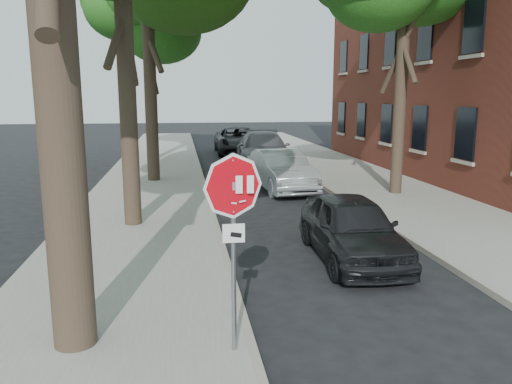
{
  "coord_description": "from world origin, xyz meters",
  "views": [
    {
      "loc": [
        -1.33,
        -6.03,
        3.41
      ],
      "look_at": [
        -0.27,
        0.92,
        2.05
      ],
      "focal_mm": 35.0,
      "sensor_mm": 36.0,
      "label": 1
    }
  ],
  "objects_px": {
    "car_b": "(281,171)",
    "car_c": "(263,150)",
    "stop_sign": "(233,215)",
    "car_a": "(352,228)",
    "car_d": "(238,141)",
    "tree_far": "(149,20)"
  },
  "relations": [
    {
      "from": "stop_sign",
      "to": "car_a",
      "type": "xyz_separation_m",
      "value": [
        2.9,
        3.72,
        -1.27
      ]
    },
    {
      "from": "car_a",
      "to": "car_d",
      "type": "height_order",
      "value": "car_d"
    },
    {
      "from": "stop_sign",
      "to": "car_a",
      "type": "relative_size",
      "value": 0.65
    },
    {
      "from": "car_b",
      "to": "car_c",
      "type": "distance_m",
      "value": 5.83
    },
    {
      "from": "car_c",
      "to": "stop_sign",
      "type": "bearing_deg",
      "value": -96.87
    },
    {
      "from": "stop_sign",
      "to": "car_d",
      "type": "relative_size",
      "value": 0.46
    },
    {
      "from": "stop_sign",
      "to": "car_a",
      "type": "distance_m",
      "value": 4.89
    },
    {
      "from": "tree_far",
      "to": "car_d",
      "type": "height_order",
      "value": "tree_far"
    },
    {
      "from": "stop_sign",
      "to": "tree_far",
      "type": "distance_m",
      "value": 21.88
    },
    {
      "from": "stop_sign",
      "to": "car_d",
      "type": "distance_m",
      "value": 23.79
    },
    {
      "from": "tree_far",
      "to": "car_a",
      "type": "bearing_deg",
      "value": -74.22
    },
    {
      "from": "car_b",
      "to": "car_c",
      "type": "bearing_deg",
      "value": 81.62
    },
    {
      "from": "tree_far",
      "to": "car_d",
      "type": "xyz_separation_m",
      "value": [
        4.84,
        2.46,
        -6.42
      ]
    },
    {
      "from": "car_c",
      "to": "car_d",
      "type": "xyz_separation_m",
      "value": [
        -0.48,
        6.11,
        -0.06
      ]
    },
    {
      "from": "car_b",
      "to": "car_d",
      "type": "distance_m",
      "value": 11.93
    },
    {
      "from": "stop_sign",
      "to": "car_c",
      "type": "height_order",
      "value": "stop_sign"
    },
    {
      "from": "tree_far",
      "to": "car_b",
      "type": "bearing_deg",
      "value": -62.11
    },
    {
      "from": "car_b",
      "to": "car_c",
      "type": "height_order",
      "value": "car_c"
    },
    {
      "from": "stop_sign",
      "to": "car_c",
      "type": "relative_size",
      "value": 0.44
    },
    {
      "from": "stop_sign",
      "to": "car_d",
      "type": "xyz_separation_m",
      "value": [
        2.82,
        23.59,
        -1.15
      ]
    },
    {
      "from": "car_a",
      "to": "car_c",
      "type": "bearing_deg",
      "value": 90.17
    },
    {
      "from": "stop_sign",
      "to": "car_b",
      "type": "height_order",
      "value": "stop_sign"
    }
  ]
}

